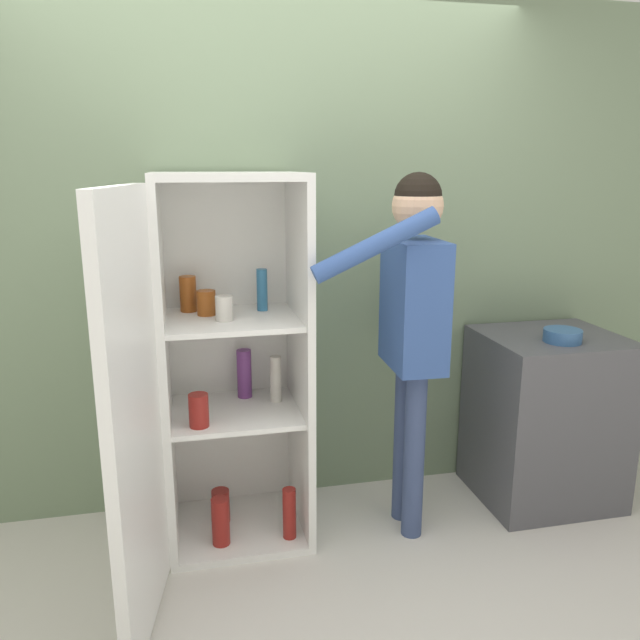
# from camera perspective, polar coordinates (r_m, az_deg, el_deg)

# --- Properties ---
(ground_plane) EXTENTS (12.00, 12.00, 0.00)m
(ground_plane) POSITION_cam_1_polar(r_m,az_deg,el_deg) (2.76, -0.73, -24.96)
(ground_plane) COLOR beige
(wall_back) EXTENTS (7.00, 0.06, 2.55)m
(wall_back) POSITION_cam_1_polar(r_m,az_deg,el_deg) (3.15, -4.50, 5.50)
(wall_back) COLOR gray
(wall_back) RESTS_ON ground_plane
(refrigerator) EXTENTS (0.80, 1.22, 1.71)m
(refrigerator) POSITION_cam_1_polar(r_m,az_deg,el_deg) (2.80, -9.71, -4.86)
(refrigerator) COLOR white
(refrigerator) RESTS_ON ground_plane
(person) EXTENTS (0.64, 0.51, 1.71)m
(person) POSITION_cam_1_polar(r_m,az_deg,el_deg) (2.86, 8.42, 1.26)
(person) COLOR #384770
(person) RESTS_ON ground_plane
(counter) EXTENTS (0.69, 0.61, 0.89)m
(counter) POSITION_cam_1_polar(r_m,az_deg,el_deg) (3.53, 19.89, -8.34)
(counter) COLOR #4C4C51
(counter) RESTS_ON ground_plane
(bowl) EXTENTS (0.18, 0.18, 0.06)m
(bowl) POSITION_cam_1_polar(r_m,az_deg,el_deg) (3.28, 21.30, -1.34)
(bowl) COLOR #335B8E
(bowl) RESTS_ON counter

